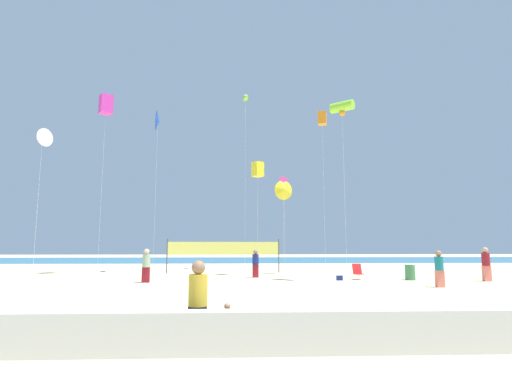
% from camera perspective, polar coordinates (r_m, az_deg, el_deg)
% --- Properties ---
extents(ground_plane, '(120.00, 120.00, 0.00)m').
position_cam_1_polar(ground_plane, '(19.08, 2.69, -13.60)').
color(ground_plane, beige).
extents(ocean_band, '(120.00, 20.00, 0.01)m').
position_cam_1_polar(ocean_band, '(52.19, -0.67, -9.76)').
color(ocean_band, teal).
rests_on(ocean_band, ground).
extents(boardwalk_ledge, '(28.00, 0.44, 0.79)m').
position_cam_1_polar(boardwalk_ledge, '(7.94, 10.54, -19.21)').
color(boardwalk_ledge, beige).
rests_on(boardwalk_ledge, ground).
extents(mother_figure, '(0.39, 0.39, 1.68)m').
position_cam_1_polar(mother_figure, '(8.40, -8.40, -15.09)').
color(mother_figure, '#2D2D33').
rests_on(mother_figure, ground).
extents(toddler_figure, '(0.19, 0.19, 0.82)m').
position_cam_1_polar(toddler_figure, '(8.52, -4.18, -18.18)').
color(toddler_figure, '#7A3872').
rests_on(toddler_figure, ground).
extents(beachgoer_teal_shirt, '(0.39, 0.39, 1.72)m').
position_cam_1_polar(beachgoer_teal_shirt, '(20.91, 24.95, -9.85)').
color(beachgoer_teal_shirt, '#EA7260').
rests_on(beachgoer_teal_shirt, ground).
extents(beachgoer_maroon_shirt, '(0.42, 0.42, 1.85)m').
position_cam_1_polar(beachgoer_maroon_shirt, '(25.42, 30.28, -8.84)').
color(beachgoer_maroon_shirt, '#EA7260').
rests_on(beachgoer_maroon_shirt, ground).
extents(beachgoer_sage_shirt, '(0.40, 0.40, 1.77)m').
position_cam_1_polar(beachgoer_sage_shirt, '(22.11, -15.58, -10.05)').
color(beachgoer_sage_shirt, maroon).
rests_on(beachgoer_sage_shirt, ground).
extents(beachgoer_navy_shirt, '(0.39, 0.39, 1.69)m').
position_cam_1_polar(beachgoer_navy_shirt, '(24.53, -0.07, -10.15)').
color(beachgoer_navy_shirt, maroon).
rests_on(beachgoer_navy_shirt, ground).
extents(folding_beach_chair, '(0.52, 0.65, 0.89)m').
position_cam_1_polar(folding_beach_chair, '(23.89, 14.47, -11.03)').
color(folding_beach_chair, red).
rests_on(folding_beach_chair, ground).
extents(trash_barrel, '(0.55, 0.55, 0.86)m').
position_cam_1_polar(trash_barrel, '(24.44, 21.36, -10.76)').
color(trash_barrel, '#3F7F4C').
rests_on(trash_barrel, ground).
extents(volleyball_net, '(7.97, 0.65, 2.40)m').
position_cam_1_polar(volleyball_net, '(28.42, -4.66, -8.29)').
color(volleyball_net, '#4C4C51').
rests_on(volleyball_net, ground).
extents(beach_handbag, '(0.34, 0.17, 0.27)m').
position_cam_1_polar(beach_handbag, '(23.11, 11.97, -12.05)').
color(beach_handbag, navy).
rests_on(beach_handbag, ground).
extents(kite_yellow_box, '(0.86, 0.86, 7.51)m').
position_cam_1_polar(kite_yellow_box, '(26.62, 0.26, 3.27)').
color(kite_yellow_box, silver).
rests_on(kite_yellow_box, ground).
extents(kite_orange_box, '(0.70, 0.70, 11.16)m').
position_cam_1_polar(kite_orange_box, '(28.28, 9.54, 10.40)').
color(kite_orange_box, silver).
rests_on(kite_orange_box, ground).
extents(kite_magenta_box, '(1.14, 1.14, 12.55)m').
position_cam_1_polar(kite_magenta_box, '(30.71, -20.85, 11.69)').
color(kite_magenta_box, silver).
rests_on(kite_magenta_box, ground).
extents(kite_yellow_delta, '(1.83, 1.05, 7.82)m').
position_cam_1_polar(kite_yellow_delta, '(36.12, 4.13, 0.29)').
color(kite_yellow_delta, silver).
rests_on(kite_yellow_delta, ground).
extents(kite_blue_delta, '(0.70, 1.49, 12.01)m').
position_cam_1_polar(kite_blue_delta, '(31.12, -13.99, 9.95)').
color(kite_blue_delta, silver).
rests_on(kite_blue_delta, ground).
extents(kite_lime_inflatable, '(0.67, 1.33, 14.61)m').
position_cam_1_polar(kite_lime_inflatable, '(34.31, -1.53, 13.29)').
color(kite_lime_inflatable, silver).
rests_on(kite_lime_inflatable, ground).
extents(kite_white_delta, '(0.80, 1.06, 8.19)m').
position_cam_1_polar(kite_white_delta, '(24.30, -28.46, 6.88)').
color(kite_white_delta, silver).
rests_on(kite_white_delta, ground).
extents(kite_magenta_diamond, '(0.72, 0.71, 7.53)m').
position_cam_1_polar(kite_magenta_diamond, '(32.42, 3.97, 1.73)').
color(kite_magenta_diamond, silver).
rests_on(kite_magenta_diamond, ground).
extents(kite_lime_tube, '(1.42, 1.29, 10.19)m').
position_cam_1_polar(kite_lime_tube, '(23.82, 12.33, 11.85)').
color(kite_lime_tube, silver).
rests_on(kite_lime_tube, ground).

